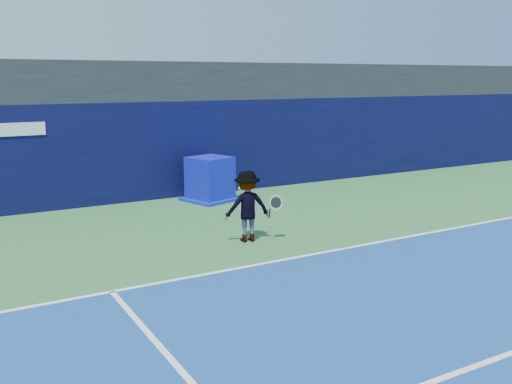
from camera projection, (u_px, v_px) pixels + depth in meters
ground at (443, 295)px, 9.96m from camera, size 80.00×80.00×0.00m
baseline at (337, 250)px, 12.51m from camera, size 24.00×0.10×0.01m
stadium_band at (183, 81)px, 19.03m from camera, size 36.00×3.00×1.20m
back_wall_assembly at (197, 147)px, 18.59m from camera, size 36.00×1.03×3.00m
equipment_cart at (210, 181)px, 17.46m from camera, size 1.76×1.76×1.35m
tennis_player at (247, 206)px, 13.07m from camera, size 1.32×0.80×1.64m
tennis_ball at (240, 188)px, 14.78m from camera, size 0.07×0.07×0.07m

